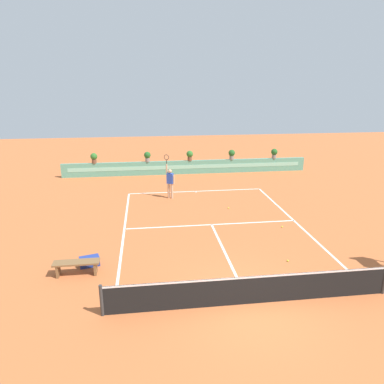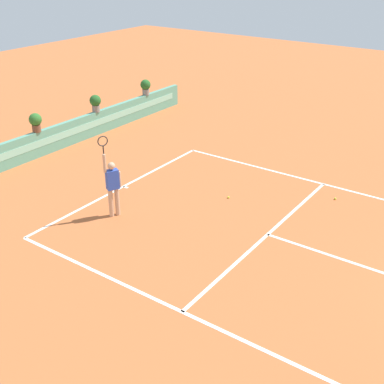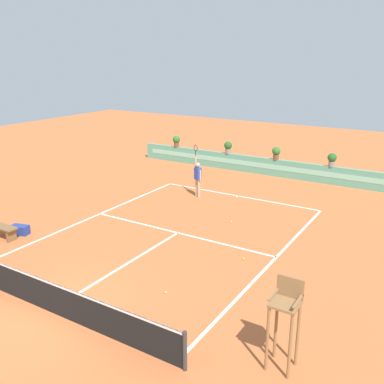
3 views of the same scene
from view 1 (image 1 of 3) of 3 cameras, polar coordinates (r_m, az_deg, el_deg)
name	(u,v)px [view 1 (image 1 of 3)]	position (r m, az deg, el deg)	size (l,w,h in m)	color
ground_plane	(213,228)	(16.72, 3.41, -5.77)	(60.00, 60.00, 0.00)	#BC6033
court_lines	(210,222)	(17.37, 2.97, -4.84)	(8.32, 11.94, 0.01)	white
net	(250,289)	(11.31, 9.30, -15.10)	(8.92, 0.10, 1.00)	#333333
back_wall_barrier	(187,167)	(26.37, -0.77, 4.00)	(18.00, 0.21, 1.00)	#599E84
bench_courtside	(77,265)	(13.36, -18.01, -11.06)	(1.60, 0.44, 0.51)	brown
gear_bag	(90,261)	(13.91, -16.09, -10.62)	(0.70, 0.36, 0.36)	navy
tennis_player	(170,181)	(20.62, -3.54, 1.79)	(0.57, 0.35, 2.58)	tan
tennis_ball_near_baseline	(288,261)	(14.21, 15.10, -10.58)	(0.07, 0.07, 0.07)	#CCE033
tennis_ball_mid_court	(282,227)	(17.26, 14.23, -5.42)	(0.07, 0.07, 0.07)	#CCE033
tennis_ball_by_sideline	(228,208)	(19.26, 5.86, -2.57)	(0.07, 0.07, 0.07)	#CCE033
potted_plant_right	(232,154)	(26.77, 6.37, 6.09)	(0.48, 0.48, 0.72)	gray
potted_plant_far_right	(274,153)	(27.73, 13.04, 6.14)	(0.48, 0.48, 0.72)	gray
potted_plant_left	(147,156)	(26.01, -7.17, 5.74)	(0.48, 0.48, 0.72)	gray
potted_plant_centre	(190,155)	(26.20, -0.37, 5.95)	(0.48, 0.48, 0.72)	brown
potted_plant_far_left	(94,157)	(26.27, -15.44, 5.36)	(0.48, 0.48, 0.72)	brown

